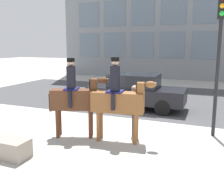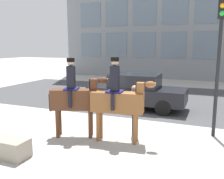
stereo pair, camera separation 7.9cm
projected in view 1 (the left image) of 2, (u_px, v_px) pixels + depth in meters
The scene contains 7 objects.
ground_plane at pixel (119, 121), 9.54m from camera, with size 80.00×80.00×0.00m, color #B2AFA8.
road_surface at pixel (148, 97), 13.88m from camera, with size 20.46×8.50×0.01m.
mounted_horse_lead at pixel (75, 97), 7.74m from camera, with size 1.79×0.91×2.48m.
mounted_horse_companion at pixel (119, 100), 7.35m from camera, with size 1.97×0.66×2.52m.
pedestrian_bystander at pixel (134, 107), 7.80m from camera, with size 0.78×0.68×1.64m.
street_car_near_lane at pixel (136, 91), 11.37m from camera, with size 4.35×1.78×1.58m.
traffic_light at pixel (219, 44), 7.49m from camera, with size 0.24×0.29×4.35m.
Camera 1 is at (3.15, -8.62, 2.86)m, focal length 40.00 mm.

